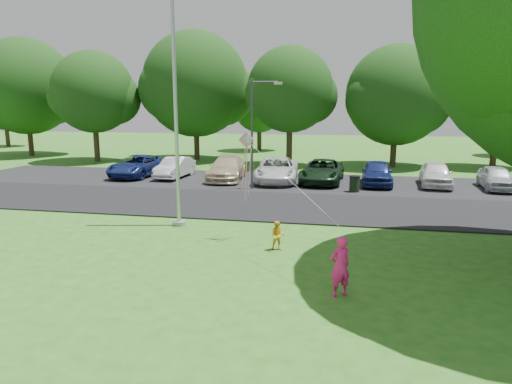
% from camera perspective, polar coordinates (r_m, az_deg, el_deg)
% --- Properties ---
extents(ground, '(120.00, 120.00, 0.00)m').
position_cam_1_polar(ground, '(12.12, -2.30, -11.04)').
color(ground, '#2C6C1C').
rests_on(ground, ground).
extents(park_road, '(60.00, 6.00, 0.06)m').
position_cam_1_polar(park_road, '(20.59, 3.60, -1.76)').
color(park_road, black).
rests_on(park_road, ground).
extents(parking_strip, '(42.00, 7.00, 0.06)m').
position_cam_1_polar(parking_strip, '(26.93, 5.48, 1.20)').
color(parking_strip, black).
rests_on(parking_strip, ground).
extents(flagpole, '(0.50, 0.50, 10.00)m').
position_cam_1_polar(flagpole, '(17.08, -10.00, 9.51)').
color(flagpole, '#B7BABF').
rests_on(flagpole, ground).
extents(street_lamp, '(1.63, 0.47, 5.84)m').
position_cam_1_polar(street_lamp, '(24.27, 0.04, 8.46)').
color(street_lamp, '#3F3F44').
rests_on(street_lamp, ground).
extents(trash_can, '(0.56, 0.56, 0.89)m').
position_cam_1_polar(trash_can, '(24.27, 12.21, 0.94)').
color(trash_can, black).
rests_on(trash_can, ground).
extents(tree_row, '(64.35, 11.94, 10.88)m').
position_cam_1_polar(tree_row, '(35.19, 9.81, 12.62)').
color(tree_row, '#332316').
rests_on(tree_row, ground).
extents(horizon_trees, '(77.46, 7.20, 7.02)m').
position_cam_1_polar(horizon_trees, '(44.82, 13.34, 10.27)').
color(horizon_trees, '#332316').
rests_on(horizon_trees, ground).
extents(parked_cars, '(22.94, 5.33, 1.41)m').
position_cam_1_polar(parked_cars, '(26.92, 3.67, 2.74)').
color(parked_cars, navy).
rests_on(parked_cars, ground).
extents(woman, '(0.65, 0.59, 1.48)m').
position_cam_1_polar(woman, '(11.15, 10.46, -9.13)').
color(woman, '#FF2185').
rests_on(woman, ground).
extents(child_yellow, '(0.49, 0.40, 0.94)m').
position_cam_1_polar(child_yellow, '(14.39, 2.73, -5.49)').
color(child_yellow, yellow).
rests_on(child_yellow, ground).
extents(kite, '(3.47, 4.42, 2.39)m').
position_cam_1_polar(kite, '(14.99, -0.98, 4.67)').
color(kite, pink).
rests_on(kite, ground).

